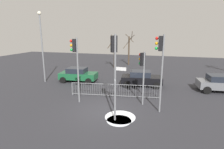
{
  "coord_description": "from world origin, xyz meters",
  "views": [
    {
      "loc": [
        3.5,
        -10.63,
        5.09
      ],
      "look_at": [
        -0.33,
        2.9,
        1.79
      ],
      "focal_mm": 29.16,
      "sensor_mm": 36.0,
      "label": 1
    }
  ],
  "objects_px": {
    "traffic_light_foreground_left": "(142,66)",
    "car_green_mid": "(78,74)",
    "bare_tree_centre": "(114,52)",
    "car_grey_far": "(221,83)",
    "traffic_light_mid_right": "(75,56)",
    "car_black_trailing": "(141,78)",
    "street_lamp": "(42,40)",
    "bare_tree_right": "(129,49)",
    "traffic_light_rear_right": "(114,59)",
    "direction_sign_post": "(116,84)",
    "traffic_light_foreground_right": "(160,57)"
  },
  "relations": [
    {
      "from": "traffic_light_foreground_right",
      "to": "traffic_light_rear_right",
      "type": "bearing_deg",
      "value": 136.6
    },
    {
      "from": "car_grey_far",
      "to": "traffic_light_rear_right",
      "type": "bearing_deg",
      "value": -141.06
    },
    {
      "from": "car_grey_far",
      "to": "bare_tree_centre",
      "type": "xyz_separation_m",
      "value": [
        -11.69,
        7.87,
        1.49
      ]
    },
    {
      "from": "traffic_light_rear_right",
      "to": "car_black_trailing",
      "type": "xyz_separation_m",
      "value": [
        0.71,
        7.35,
        -2.88
      ]
    },
    {
      "from": "bare_tree_right",
      "to": "traffic_light_foreground_right",
      "type": "bearing_deg",
      "value": -73.16
    },
    {
      "from": "traffic_light_rear_right",
      "to": "car_green_mid",
      "type": "distance_m",
      "value": 9.63
    },
    {
      "from": "traffic_light_foreground_left",
      "to": "bare_tree_centre",
      "type": "height_order",
      "value": "bare_tree_centre"
    },
    {
      "from": "traffic_light_rear_right",
      "to": "car_green_mid",
      "type": "bearing_deg",
      "value": 89.73
    },
    {
      "from": "traffic_light_foreground_right",
      "to": "car_grey_far",
      "type": "bearing_deg",
      "value": -31.96
    },
    {
      "from": "direction_sign_post",
      "to": "traffic_light_foreground_left",
      "type": "bearing_deg",
      "value": 49.49
    },
    {
      "from": "traffic_light_foreground_left",
      "to": "street_lamp",
      "type": "relative_size",
      "value": 0.54
    },
    {
      "from": "traffic_light_mid_right",
      "to": "car_green_mid",
      "type": "xyz_separation_m",
      "value": [
        -2.46,
        5.2,
        -2.69
      ]
    },
    {
      "from": "car_grey_far",
      "to": "street_lamp",
      "type": "relative_size",
      "value": 0.56
    },
    {
      "from": "traffic_light_foreground_left",
      "to": "car_black_trailing",
      "type": "height_order",
      "value": "traffic_light_foreground_left"
    },
    {
      "from": "car_grey_far",
      "to": "car_green_mid",
      "type": "bearing_deg",
      "value": 175.75
    },
    {
      "from": "traffic_light_rear_right",
      "to": "street_lamp",
      "type": "distance_m",
      "value": 11.01
    },
    {
      "from": "car_grey_far",
      "to": "street_lamp",
      "type": "xyz_separation_m",
      "value": [
        -16.69,
        -1.38,
        3.51
      ]
    },
    {
      "from": "car_green_mid",
      "to": "traffic_light_foreground_left",
      "type": "bearing_deg",
      "value": -36.11
    },
    {
      "from": "traffic_light_foreground_left",
      "to": "car_grey_far",
      "type": "xyz_separation_m",
      "value": [
        6.28,
        4.68,
        -2.02
      ]
    },
    {
      "from": "traffic_light_rear_right",
      "to": "street_lamp",
      "type": "height_order",
      "value": "street_lamp"
    },
    {
      "from": "car_green_mid",
      "to": "bare_tree_centre",
      "type": "bearing_deg",
      "value": 73.71
    },
    {
      "from": "traffic_light_foreground_left",
      "to": "car_grey_far",
      "type": "distance_m",
      "value": 8.09
    },
    {
      "from": "traffic_light_mid_right",
      "to": "car_green_mid",
      "type": "bearing_deg",
      "value": 21.59
    },
    {
      "from": "traffic_light_rear_right",
      "to": "car_black_trailing",
      "type": "bearing_deg",
      "value": 45.05
    },
    {
      "from": "car_black_trailing",
      "to": "bare_tree_centre",
      "type": "height_order",
      "value": "bare_tree_centre"
    },
    {
      "from": "traffic_light_foreground_left",
      "to": "bare_tree_right",
      "type": "xyz_separation_m",
      "value": [
        -3.87,
        15.65,
        -0.31
      ]
    },
    {
      "from": "car_green_mid",
      "to": "bare_tree_centre",
      "type": "height_order",
      "value": "bare_tree_centre"
    },
    {
      "from": "traffic_light_foreground_left",
      "to": "traffic_light_mid_right",
      "type": "relative_size",
      "value": 0.81
    },
    {
      "from": "direction_sign_post",
      "to": "street_lamp",
      "type": "relative_size",
      "value": 0.45
    },
    {
      "from": "traffic_light_rear_right",
      "to": "direction_sign_post",
      "type": "relative_size",
      "value": 1.58
    },
    {
      "from": "traffic_light_mid_right",
      "to": "bare_tree_centre",
      "type": "height_order",
      "value": "bare_tree_centre"
    },
    {
      "from": "traffic_light_mid_right",
      "to": "car_grey_far",
      "type": "xyz_separation_m",
      "value": [
        10.9,
        5.58,
        -2.69
      ]
    },
    {
      "from": "traffic_light_rear_right",
      "to": "car_grey_far",
      "type": "height_order",
      "value": "traffic_light_rear_right"
    },
    {
      "from": "car_green_mid",
      "to": "bare_tree_centre",
      "type": "distance_m",
      "value": 8.55
    },
    {
      "from": "car_green_mid",
      "to": "street_lamp",
      "type": "xyz_separation_m",
      "value": [
        -3.33,
        -1.0,
        3.51
      ]
    },
    {
      "from": "traffic_light_foreground_left",
      "to": "car_green_mid",
      "type": "xyz_separation_m",
      "value": [
        -7.08,
        4.3,
        -2.02
      ]
    },
    {
      "from": "traffic_light_foreground_left",
      "to": "traffic_light_foreground_right",
      "type": "distance_m",
      "value": 1.76
    },
    {
      "from": "traffic_light_foreground_left",
      "to": "traffic_light_rear_right",
      "type": "distance_m",
      "value": 3.22
    },
    {
      "from": "car_black_trailing",
      "to": "bare_tree_centre",
      "type": "xyz_separation_m",
      "value": [
        -4.84,
        8.03,
        1.49
      ]
    },
    {
      "from": "bare_tree_centre",
      "to": "traffic_light_foreground_right",
      "type": "bearing_deg",
      "value": -64.13
    },
    {
      "from": "traffic_light_mid_right",
      "to": "direction_sign_post",
      "type": "bearing_deg",
      "value": -103.85
    },
    {
      "from": "car_black_trailing",
      "to": "car_green_mid",
      "type": "height_order",
      "value": "same"
    },
    {
      "from": "traffic_light_foreground_left",
      "to": "street_lamp",
      "type": "xyz_separation_m",
      "value": [
        -10.4,
        3.3,
        1.49
      ]
    },
    {
      "from": "traffic_light_foreground_left",
      "to": "car_green_mid",
      "type": "bearing_deg",
      "value": 99.94
    },
    {
      "from": "traffic_light_foreground_left",
      "to": "traffic_light_rear_right",
      "type": "bearing_deg",
      "value": -162.97
    },
    {
      "from": "direction_sign_post",
      "to": "car_grey_far",
      "type": "height_order",
      "value": "direction_sign_post"
    },
    {
      "from": "traffic_light_mid_right",
      "to": "bare_tree_right",
      "type": "bearing_deg",
      "value": -6.32
    },
    {
      "from": "car_black_trailing",
      "to": "car_grey_far",
      "type": "xyz_separation_m",
      "value": [
        6.84,
        0.16,
        0.0
      ]
    },
    {
      "from": "car_black_trailing",
      "to": "traffic_light_foreground_left",
      "type": "bearing_deg",
      "value": -90.41
    },
    {
      "from": "traffic_light_rear_right",
      "to": "street_lamp",
      "type": "bearing_deg",
      "value": 106.72
    }
  ]
}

